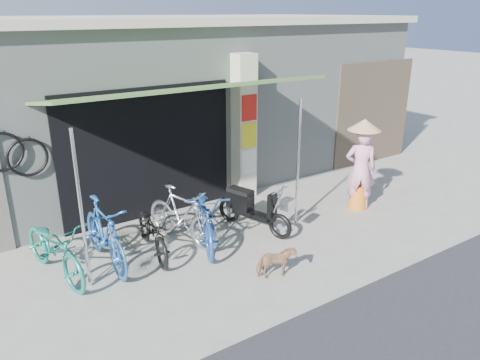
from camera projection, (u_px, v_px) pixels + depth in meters
ground at (283, 251)px, 7.81m from camera, size 80.00×80.00×0.00m
bicycle_shop at (151, 97)px, 11.16m from camera, size 12.30×5.30×3.66m
shop_pillar at (243, 128)px, 9.66m from camera, size 0.42×0.44×3.00m
awning at (184, 92)px, 7.75m from camera, size 4.60×1.88×2.72m
neighbour_right at (373, 113)px, 12.01m from camera, size 2.60×0.06×2.60m
bike_teal at (55, 248)px, 6.90m from camera, size 0.97×1.91×0.95m
bike_blue at (105, 234)px, 7.21m from camera, size 0.52×1.79×1.07m
bike_black at (153, 231)px, 7.58m from camera, size 0.78×1.66×0.84m
bike_silver at (182, 215)px, 7.95m from camera, size 0.91×1.73×1.00m
bike_navy at (206, 216)px, 7.92m from camera, size 1.39×2.04×1.02m
street_dog at (276, 263)px, 6.95m from camera, size 0.64×0.43×0.50m
moped at (252, 208)px, 8.45m from camera, size 0.68×1.59×0.92m
nun at (361, 166)px, 9.22m from camera, size 0.72×0.69×1.84m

